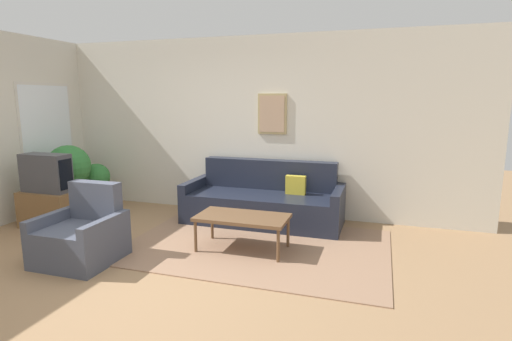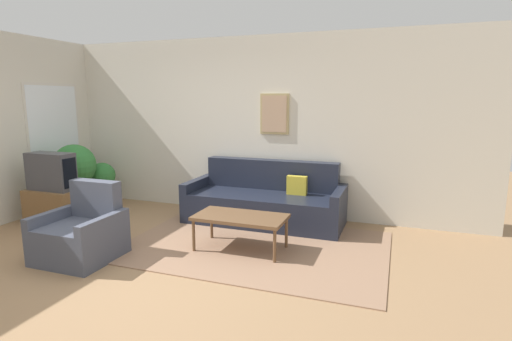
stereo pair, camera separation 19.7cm
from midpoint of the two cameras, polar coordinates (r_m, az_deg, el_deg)
ground_plane at (r=4.49m, az=-17.51°, el=-13.55°), size 16.00×16.00×0.00m
area_rug at (r=4.95m, az=1.00°, el=-10.71°), size 3.12×2.11×0.01m
wall_back at (r=6.37m, az=-3.94°, el=6.40°), size 8.00×0.09×2.70m
couch at (r=5.80m, az=2.34°, el=-4.52°), size 2.25×0.90×0.87m
coffee_table at (r=4.72m, az=-1.04°, el=-6.88°), size 1.07×0.56×0.42m
tv_stand at (r=6.35m, az=-26.07°, el=-4.71°), size 0.77×0.42×0.50m
tv at (r=6.25m, az=-26.42°, el=-0.13°), size 0.68×0.28×0.53m
armchair at (r=4.89m, az=-22.55°, el=-8.41°), size 0.79×0.76×0.84m
potted_plant_tall at (r=6.84m, az=-23.76°, el=0.49°), size 0.65×0.65×1.07m
potted_plant_by_window at (r=7.15m, az=-20.37°, el=-0.97°), size 0.43×0.43×0.72m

